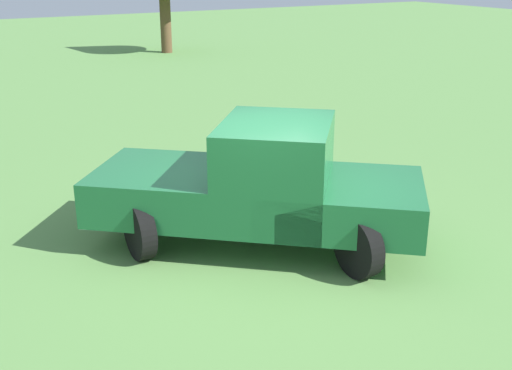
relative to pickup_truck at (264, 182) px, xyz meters
The scene contains 2 objects.
ground_plane 1.00m from the pickup_truck, ahead, with size 80.00×80.00×0.00m, color #5B8C47.
pickup_truck is the anchor object (origin of this frame).
Camera 1 is at (6.99, -4.28, 3.95)m, focal length 44.59 mm.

